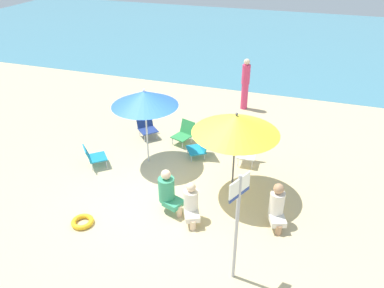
{
  "coord_description": "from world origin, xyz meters",
  "views": [
    {
      "loc": [
        2.74,
        -6.35,
        5.29
      ],
      "look_at": [
        0.2,
        1.28,
        0.7
      ],
      "focal_mm": 35.76,
      "sensor_mm": 36.0,
      "label": 1
    }
  ],
  "objects": [
    {
      "name": "beach_chair_c",
      "position": [
        1.44,
        1.98,
        0.35
      ],
      "size": [
        0.46,
        0.53,
        0.64
      ],
      "rotation": [
        0.0,
        0.0,
        -1.53
      ],
      "color": "white",
      "rests_on": "ground_plane"
    },
    {
      "name": "sea_water",
      "position": [
        0.0,
        14.74,
        0.0
      ],
      "size": [
        40.0,
        16.0,
        0.01
      ],
      "primitive_type": "cube",
      "color": "teal",
      "rests_on": "ground_plane"
    },
    {
      "name": "ground_plane",
      "position": [
        0.0,
        0.0,
        0.0
      ],
      "size": [
        40.0,
        40.0,
        0.0
      ],
      "primitive_type": "plane",
      "color": "#D3BC8C"
    },
    {
      "name": "umbrella_yellow",
      "position": [
        1.37,
        0.65,
        1.72
      ],
      "size": [
        1.86,
        1.86,
        1.98
      ],
      "color": "#4C4C51",
      "rests_on": "ground_plane"
    },
    {
      "name": "warning_sign",
      "position": [
        1.95,
        -1.73,
        1.38
      ],
      "size": [
        0.23,
        0.47,
        2.12
      ],
      "rotation": [
        0.0,
        0.0,
        -0.42
      ],
      "color": "#ADADB2",
      "rests_on": "ground_plane"
    },
    {
      "name": "beach_chair_a",
      "position": [
        -0.43,
        2.47,
        0.31
      ],
      "size": [
        0.61,
        0.68,
        0.61
      ],
      "rotation": [
        0.0,
        0.0,
        -1.91
      ],
      "color": "#33934C",
      "rests_on": "ground_plane"
    },
    {
      "name": "person_c",
      "position": [
        0.68,
        5.27,
        0.87
      ],
      "size": [
        0.26,
        0.26,
        1.69
      ],
      "rotation": [
        0.0,
        0.0,
        4.2
      ],
      "color": "#DB3866",
      "rests_on": "ground_plane"
    },
    {
      "name": "person_a",
      "position": [
        0.8,
        -0.57,
        0.43
      ],
      "size": [
        0.43,
        0.54,
        0.89
      ],
      "rotation": [
        0.0,
        0.0,
        5.15
      ],
      "color": "silver",
      "rests_on": "ground_plane"
    },
    {
      "name": "beach_chair_b",
      "position": [
        -1.58,
        2.47,
        0.34
      ],
      "size": [
        0.74,
        0.73,
        0.66
      ],
      "rotation": [
        0.0,
        0.0,
        -0.77
      ],
      "color": "navy",
      "rests_on": "ground_plane"
    },
    {
      "name": "beach_chair_e",
      "position": [
        -2.17,
        0.58,
        0.31
      ],
      "size": [
        0.69,
        0.68,
        0.58
      ],
      "rotation": [
        0.0,
        0.0,
        0.72
      ],
      "color": "teal",
      "rests_on": "ground_plane"
    },
    {
      "name": "beach_chair_d",
      "position": [
        0.21,
        1.89,
        0.32
      ],
      "size": [
        0.73,
        0.73,
        0.66
      ],
      "rotation": [
        0.0,
        0.0,
        -2.56
      ],
      "color": "teal",
      "rests_on": "ground_plane"
    },
    {
      "name": "person_b",
      "position": [
        2.45,
        -0.15,
        0.47
      ],
      "size": [
        0.42,
        0.54,
        0.96
      ],
      "rotation": [
        0.0,
        0.0,
        5.08
      ],
      "color": "silver",
      "rests_on": "ground_plane"
    },
    {
      "name": "swim_ring",
      "position": [
        -1.27,
        -1.39,
        0.05
      ],
      "size": [
        0.46,
        0.46,
        0.1
      ],
      "primitive_type": "torus",
      "color": "yellow",
      "rests_on": "ground_plane"
    },
    {
      "name": "person_d",
      "position": [
        0.24,
        -0.44,
        0.51
      ],
      "size": [
        0.57,
        0.45,
        1.01
      ],
      "rotation": [
        0.0,
        0.0,
        5.94
      ],
      "color": "#389970",
      "rests_on": "ground_plane"
    },
    {
      "name": "umbrella_blue",
      "position": [
        -0.97,
        1.24,
        1.75
      ],
      "size": [
        1.61,
        1.61,
        2.0
      ],
      "color": "silver",
      "rests_on": "ground_plane"
    }
  ]
}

